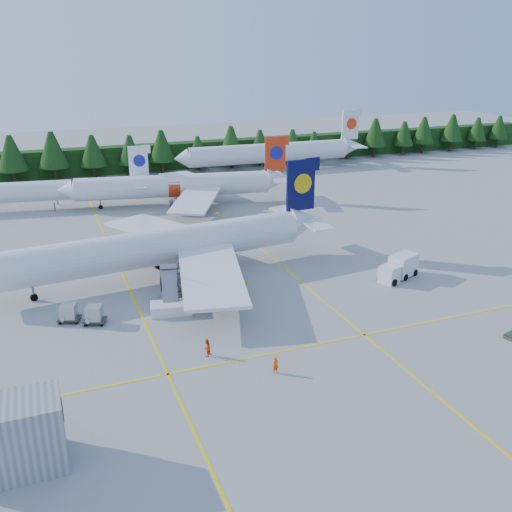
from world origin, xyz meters
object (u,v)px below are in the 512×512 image
object	(u,v)px
airstairs	(171,305)
service_truck	(398,268)
airliner_red	(170,186)
airliner_navy	(149,249)

from	to	relation	value
airstairs	service_truck	xyz separation A→B (m)	(28.51, -0.89, 0.54)
airliner_red	service_truck	bearing A→B (deg)	-57.67
airliner_navy	airliner_red	world-z (taller)	airliner_navy
airstairs	service_truck	size ratio (longest dim) A/B	1.04
airliner_navy	airliner_red	xyz separation A→B (m)	(10.44, 33.40, -0.39)
airliner_red	service_truck	size ratio (longest dim) A/B	6.48
airliner_navy	service_truck	distance (m)	30.76
airliner_navy	airstairs	bearing A→B (deg)	-95.01
airliner_red	airstairs	bearing A→B (deg)	-93.40
airliner_red	airstairs	distance (m)	44.63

